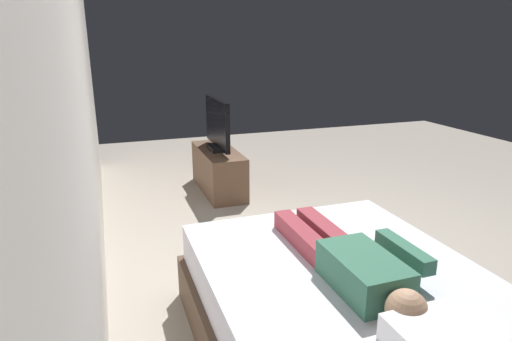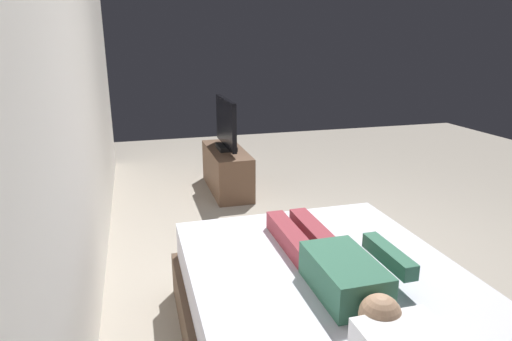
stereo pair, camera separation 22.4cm
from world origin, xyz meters
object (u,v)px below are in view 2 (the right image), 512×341
at_px(bed, 334,327).
at_px(remote, 387,254).
at_px(tv_stand, 227,170).
at_px(tv, 226,125).
at_px(person, 335,264).

bearing_deg(bed, remote, -65.95).
height_order(tv_stand, tv, tv).
height_order(person, tv_stand, person).
xyz_separation_m(remote, tv_stand, (2.88, 0.33, -0.30)).
relative_size(remote, tv, 0.17).
distance_m(bed, tv_stand, 3.06).
relative_size(tv_stand, tv, 1.25).
relative_size(person, remote, 8.40).
bearing_deg(tv_stand, remote, -173.43).
distance_m(person, tv_stand, 3.05).
xyz_separation_m(person, tv, (3.03, -0.07, 0.16)).
distance_m(person, tv, 3.04).
bearing_deg(remote, tv, 6.57).
bearing_deg(tv, bed, 178.65).
bearing_deg(remote, bed, 114.05).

